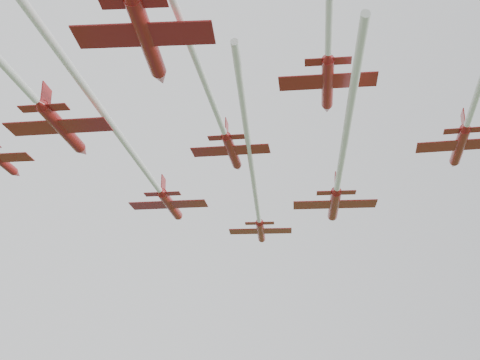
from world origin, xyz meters
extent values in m
cylinder|color=maroon|center=(10.71, 24.48, 54.18)|extent=(3.45, 8.57, 1.11)
cone|color=maroon|center=(12.15, 29.49, 54.18)|extent=(1.57, 2.06, 1.11)
cone|color=maroon|center=(9.35, 19.77, 54.18)|extent=(1.31, 1.45, 1.01)
ellipsoid|color=black|center=(11.27, 26.43, 54.59)|extent=(0.67, 1.04, 0.32)
cube|color=maroon|center=(10.48, 23.70, 53.93)|extent=(9.28, 5.00, 0.10)
cube|color=maroon|center=(9.61, 20.69, 54.18)|extent=(4.22, 2.29, 0.08)
cube|color=maroon|center=(9.67, 20.89, 55.30)|extent=(0.60, 1.78, 2.02)
cylinder|color=silver|center=(2.87, -2.66, 54.13)|extent=(13.22, 43.95, 0.61)
cylinder|color=maroon|center=(-3.33, 16.64, 54.71)|extent=(4.33, 9.38, 1.23)
cone|color=maroon|center=(-1.41, 22.07, 54.71)|extent=(1.83, 2.31, 1.23)
cone|color=maroon|center=(-5.14, 11.52, 54.71)|extent=(1.50, 1.64, 1.12)
ellipsoid|color=black|center=(-2.59, 18.75, 55.16)|extent=(0.80, 1.16, 0.36)
cube|color=maroon|center=(-3.63, 15.79, 54.43)|extent=(10.25, 6.02, 0.11)
cube|color=maroon|center=(-4.79, 12.52, 54.71)|extent=(4.67, 2.76, 0.09)
cube|color=maroon|center=(-4.71, 12.73, 55.94)|extent=(0.78, 1.94, 2.24)
cylinder|color=silver|center=(-12.30, -8.76, 54.65)|extent=(14.55, 39.62, 0.67)
cylinder|color=maroon|center=(15.21, 6.07, 52.66)|extent=(3.92, 9.39, 1.22)
cone|color=maroon|center=(16.88, 11.54, 52.66)|extent=(1.75, 2.27, 1.22)
cone|color=maroon|center=(13.64, 0.91, 52.66)|extent=(1.45, 1.60, 1.11)
ellipsoid|color=black|center=(15.86, 8.19, 53.11)|extent=(0.75, 1.15, 0.36)
cube|color=maroon|center=(14.95, 5.22, 52.39)|extent=(10.19, 5.61, 0.11)
cube|color=maroon|center=(13.95, 1.92, 52.66)|extent=(4.64, 2.57, 0.09)
cube|color=maroon|center=(14.01, 2.13, 53.89)|extent=(0.69, 1.94, 2.22)
cylinder|color=silver|center=(8.53, -15.84, 52.61)|extent=(10.50, 32.54, 0.67)
cone|color=maroon|center=(-21.99, 10.76, 55.35)|extent=(1.49, 1.88, 1.01)
ellipsoid|color=black|center=(-22.94, 8.04, 55.72)|extent=(0.65, 0.95, 0.29)
cylinder|color=maroon|center=(0.57, -4.07, 54.17)|extent=(3.56, 7.52, 0.99)
cone|color=maroon|center=(2.16, 0.28, 54.17)|extent=(1.49, 1.86, 0.99)
cone|color=maroon|center=(-0.93, -8.16, 54.17)|extent=(1.22, 1.32, 0.90)
ellipsoid|color=black|center=(1.18, -2.38, 54.53)|extent=(0.65, 0.93, 0.29)
cube|color=maroon|center=(0.32, -4.74, 53.95)|extent=(8.23, 4.92, 0.09)
cube|color=maroon|center=(-0.64, -7.36, 54.17)|extent=(3.75, 2.25, 0.07)
cube|color=maroon|center=(-0.58, -7.19, 55.16)|extent=(0.64, 1.55, 1.80)
cylinder|color=silver|center=(-8.28, -28.20, 54.13)|extent=(14.85, 39.34, 0.54)
cylinder|color=maroon|center=(22.41, -10.69, 53.97)|extent=(4.13, 8.06, 1.07)
cone|color=maroon|center=(24.31, -6.06, 53.97)|extent=(1.66, 2.03, 1.07)
cone|color=maroon|center=(20.62, -15.06, 53.97)|extent=(1.34, 1.45, 0.97)
ellipsoid|color=black|center=(23.15, -8.89, 54.36)|extent=(0.73, 1.01, 0.31)
cube|color=maroon|center=(22.11, -11.42, 53.73)|extent=(8.88, 5.59, 0.10)
cube|color=maroon|center=(20.97, -14.21, 53.97)|extent=(4.04, 2.56, 0.08)
cube|color=maroon|center=(21.04, -14.03, 55.04)|extent=(0.75, 1.66, 1.95)
cylinder|color=maroon|center=(-15.97, -9.78, 52.60)|extent=(4.05, 8.67, 1.14)
cone|color=maroon|center=(-14.17, -4.76, 52.60)|extent=(1.70, 2.14, 1.14)
cone|color=maroon|center=(-17.67, -14.51, 52.60)|extent=(1.39, 1.52, 1.04)
ellipsoid|color=black|center=(-15.27, -7.83, 53.01)|extent=(0.74, 1.07, 0.33)
cube|color=maroon|center=(-16.25, -10.56, 52.34)|extent=(9.49, 5.61, 0.10)
cube|color=maroon|center=(-17.34, -13.58, 52.60)|extent=(4.32, 2.57, 0.08)
cube|color=maroon|center=(-17.27, -13.39, 53.74)|extent=(0.73, 1.79, 2.07)
cylinder|color=maroon|center=(5.54, -19.37, 54.48)|extent=(3.42, 7.66, 1.00)
cone|color=maroon|center=(7.04, -14.92, 54.48)|extent=(1.47, 1.87, 1.00)
cone|color=maroon|center=(4.13, -23.56, 54.48)|extent=(1.21, 1.33, 0.91)
ellipsoid|color=black|center=(6.12, -17.64, 54.85)|extent=(0.64, 0.94, 0.29)
cube|color=maroon|center=(5.31, -20.06, 54.26)|extent=(8.36, 4.81, 0.09)
cube|color=maroon|center=(4.41, -22.74, 54.48)|extent=(3.80, 2.20, 0.07)
cube|color=maroon|center=(4.46, -22.57, 55.49)|extent=(0.61, 1.58, 1.82)
cylinder|color=maroon|center=(-9.83, -25.34, 53.07)|extent=(3.71, 9.22, 1.20)
cone|color=maroon|center=(-8.28, -19.95, 53.07)|extent=(1.69, 2.21, 1.20)
ellipsoid|color=black|center=(-9.23, -23.25, 53.51)|extent=(0.73, 1.12, 0.35)
cube|color=maroon|center=(-10.07, -26.18, 52.80)|extent=(9.98, 5.37, 0.11)
cube|color=maroon|center=(-11.01, -29.42, 53.07)|extent=(4.54, 2.46, 0.09)
camera|label=1|loc=(-12.01, -65.90, 27.88)|focal=50.00mm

